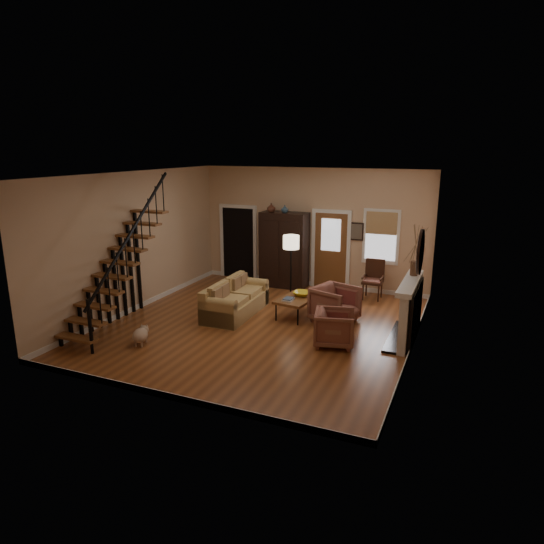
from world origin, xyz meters
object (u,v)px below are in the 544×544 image
at_px(coffee_table, 298,307).
at_px(sofa, 236,299).
at_px(side_chair, 373,280).
at_px(armchair_left, 335,328).
at_px(floor_lamp, 291,270).
at_px(armoire, 284,250).
at_px(armchair_right, 335,304).

bearing_deg(coffee_table, sofa, -162.52).
relative_size(sofa, side_chair, 1.99).
bearing_deg(coffee_table, armchair_left, -46.09).
relative_size(sofa, coffee_table, 1.69).
xyz_separation_m(armchair_left, side_chair, (0.07, 3.32, 0.15)).
xyz_separation_m(sofa, armchair_left, (2.65, -0.86, -0.02)).
relative_size(sofa, floor_lamp, 1.17).
bearing_deg(armoire, armchair_right, -46.48).
relative_size(armoire, sofa, 1.03).
height_order(armoire, floor_lamp, armoire).
height_order(armchair_right, side_chair, side_chair).
xyz_separation_m(sofa, coffee_table, (1.39, 0.44, -0.15)).
distance_m(sofa, side_chair, 3.67).
xyz_separation_m(floor_lamp, side_chair, (1.83, 1.17, -0.36)).
xyz_separation_m(sofa, armchair_right, (2.30, 0.42, 0.04)).
bearing_deg(armoire, coffee_table, -61.05).
height_order(coffee_table, floor_lamp, floor_lamp).
bearing_deg(side_chair, sofa, -137.87).
bearing_deg(armoire, side_chair, -4.48).
height_order(coffee_table, armchair_left, armchair_left).
distance_m(armoire, floor_lamp, 1.56).
bearing_deg(side_chair, coffee_table, -123.24).
bearing_deg(side_chair, armoire, 175.52).
height_order(sofa, armchair_left, sofa).
xyz_separation_m(armchair_left, floor_lamp, (-1.76, 2.15, 0.51)).
distance_m(armchair_left, floor_lamp, 2.82).
distance_m(armchair_left, side_chair, 3.33).
bearing_deg(floor_lamp, armoire, 117.84).
height_order(armoire, armchair_left, armoire).
distance_m(sofa, coffee_table, 1.47).
distance_m(armoire, sofa, 2.75).
xyz_separation_m(armoire, armchair_left, (2.48, -3.52, -0.69)).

